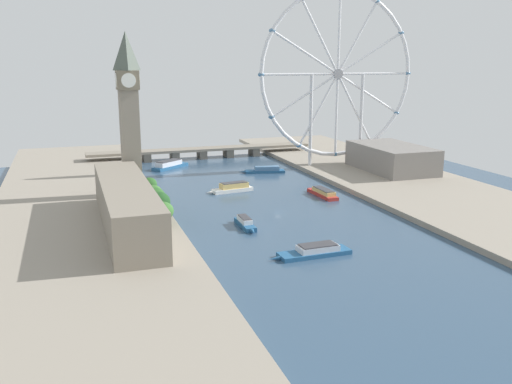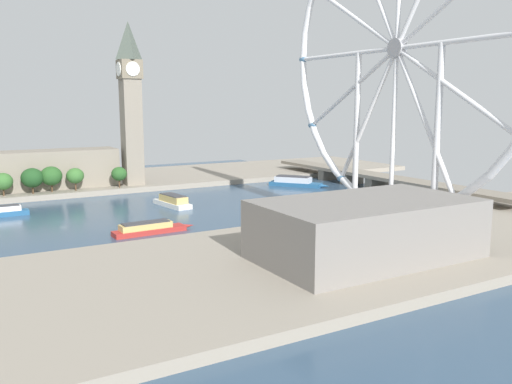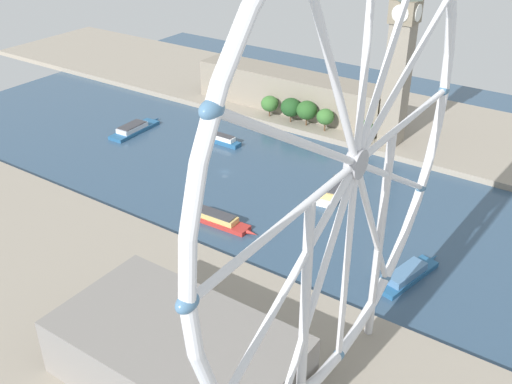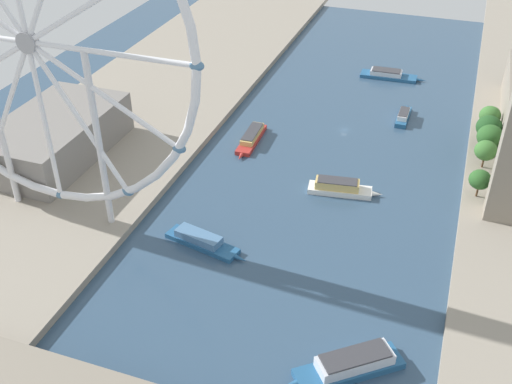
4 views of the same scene
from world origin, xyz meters
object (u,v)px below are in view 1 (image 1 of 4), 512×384
Objects in this scene: parliament_block at (126,206)px; riverside_hall at (391,158)px; tour_boat_0 at (170,165)px; tour_boat_3 at (233,188)px; clock_tower at (129,112)px; river_bridge at (202,151)px; ferris_wheel at (338,75)px; tour_boat_1 at (315,251)px; tour_boat_2 at (245,223)px; tour_boat_5 at (323,193)px; tour_boat_4 at (265,170)px.

parliament_block reaches higher than riverside_hall.
tour_boat_0 is 1.07× the size of tour_boat_3.
clock_tower is 0.50× the size of river_bridge.
tour_boat_0 reaches higher than tour_boat_3.
river_bridge is (-86.74, 73.39, -63.44)m from ferris_wheel.
riverside_hall is (26.79, -35.82, -57.65)m from ferris_wheel.
tour_boat_1 is at bearing -92.26° from river_bridge.
tour_boat_2 reaches higher than tour_boat_5.
tour_boat_0 is at bearing -83.57° from tour_boat_3.
riverside_hall is 0.36× the size of river_bridge.
clock_tower is at bearing -161.72° from ferris_wheel.
ferris_wheel reaches higher than tour_boat_0.
tour_boat_4 is (54.90, 125.24, -0.01)m from tour_boat_2.
tour_boat_2 is 78.99m from tour_boat_5.
tour_boat_1 is at bearing 81.71° from tour_boat_3.
ferris_wheel is 3.92× the size of tour_boat_0.
tour_boat_1 is 1.09× the size of tour_boat_5.
tour_boat_5 is (48.52, -28.50, -0.47)m from tour_boat_3.
clock_tower reaches higher than tour_boat_0.
clock_tower is 2.53× the size of tour_boat_1.
ferris_wheel is at bearing 35.20° from parliament_block.
clock_tower is at bearing 39.02° from tour_boat_4.
parliament_block is 3.18× the size of tour_boat_1.
tour_boat_2 is at bearing -58.47° from clock_tower.
ferris_wheel is at bearing -120.91° from tour_boat_1.
parliament_block is 57.88m from tour_boat_2.
clock_tower is 167.17m from ferris_wheel.
tour_boat_0 is 137.80m from tour_boat_5.
tour_boat_4 is (39.49, 173.80, 0.08)m from tour_boat_1.
riverside_hall is 166.20m from tour_boat_2.
clock_tower is 122.98m from tour_boat_4.
tour_boat_0 is at bearing 72.88° from parliament_block.
tour_boat_3 is at bearing -92.03° from tour_boat_1.
tour_boat_3 is 63.95m from tour_boat_4.
tour_boat_1 is (-123.35, -139.48, -10.15)m from riverside_hall.
riverside_hall is 1.99× the size of tour_boat_4.
riverside_hall is at bearing -43.89° from river_bridge.
riverside_hall is 164.30m from tour_boat_0.
riverside_hall is 91.17m from tour_boat_4.
tour_boat_4 is at bearing -104.86° from tour_boat_1.
clock_tower reaches higher than tour_boat_5.
tour_boat_5 is (109.65, -28.14, -49.20)m from clock_tower.
riverside_hall is at bearing 5.05° from clock_tower.
clock_tower is 3.70× the size of tour_boat_2.
tour_boat_1 is (-9.82, -248.69, -4.36)m from river_bridge.
tour_boat_0 reaches higher than tour_boat_5.
riverside_hall is at bearing 170.07° from tour_boat_4.
tour_boat_1 is at bearing -38.41° from parliament_block.
tour_boat_1 is at bearing -118.85° from ferris_wheel.
tour_boat_4 is at bearing -136.53° from tour_boat_3.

